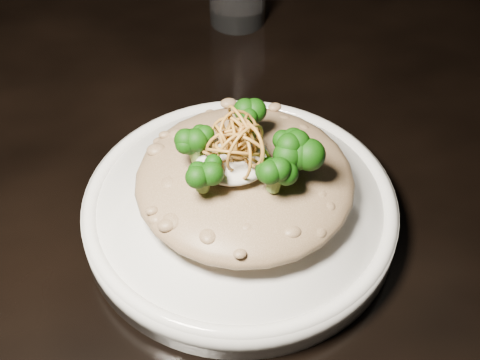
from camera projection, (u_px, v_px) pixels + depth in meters
name	position (u px, v px, depth m)	size (l,w,h in m)	color
table	(241.00, 239.00, 0.69)	(1.10, 0.80, 0.75)	black
plate	(240.00, 212.00, 0.59)	(0.27, 0.27, 0.03)	white
risotto	(245.00, 180.00, 0.57)	(0.19, 0.19, 0.04)	brown
broccoli	(239.00, 145.00, 0.54)	(0.13, 0.13, 0.05)	black
cheese	(233.00, 159.00, 0.55)	(0.06, 0.06, 0.02)	silver
shallots	(236.00, 138.00, 0.53)	(0.05, 0.05, 0.03)	#905E1E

